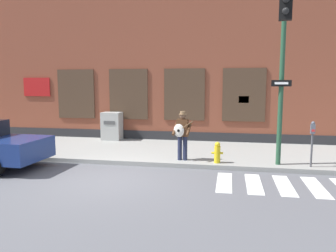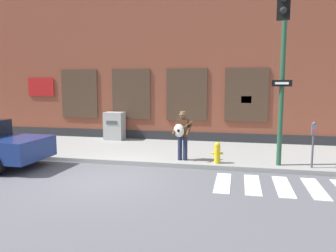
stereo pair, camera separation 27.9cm
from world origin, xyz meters
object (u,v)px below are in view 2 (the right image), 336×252
Objects in this scene: busker at (182,133)px; parking_meter at (313,138)px; traffic_light at (283,53)px; utility_box at (115,126)px; fire_hydrant at (217,153)px.

parking_meter is at bearing -2.25° from busker.
busker is 4.03m from traffic_light.
parking_meter is 8.72m from utility_box.
fire_hydrant is (5.00, -3.69, -0.30)m from utility_box.
parking_meter reaches higher than fire_hydrant.
utility_box is (-3.80, 3.52, -0.30)m from busker.
traffic_light is (3.00, -1.04, 2.49)m from busker.
utility_box is at bearing 143.58° from fire_hydrant.
busker is 2.38× the size of fire_hydrant.
busker is 4.10m from parking_meter.
busker reaches higher than utility_box.
fire_hydrant is at bearing -179.83° from parking_meter.
parking_meter reaches higher than utility_box.
parking_meter is (4.10, -0.16, 0.00)m from busker.
busker is 1.16× the size of parking_meter.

